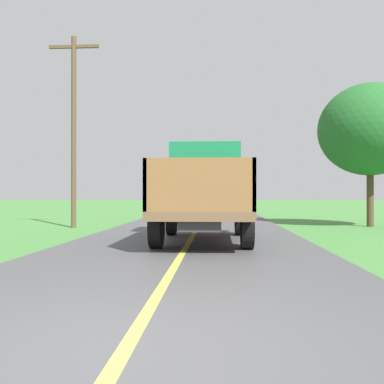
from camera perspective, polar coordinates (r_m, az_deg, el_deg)
The scene contains 7 objects.
ground_plane at distance 3.91m, azimuth -8.40°, elevation -20.27°, with size 200.00×200.00×0.00m, color #47843D.
road_surface at distance 3.90m, azimuth -8.40°, elevation -19.72°, with size 6.40×120.00×0.08m, color #4C4C4F.
centre_line at distance 3.89m, azimuth -8.40°, elevation -19.12°, with size 0.14×108.00×0.01m, color #E0D64C.
banana_truck_near at distance 12.55m, azimuth 1.69°, elevation 0.34°, with size 2.38×5.82×2.80m.
banana_truck_far at distance 26.05m, azimuth 2.16°, elevation 0.01°, with size 2.38×5.81×2.80m.
utility_pole_roadside at distance 18.35m, azimuth -15.14°, elevation 8.45°, with size 2.02×0.20×7.66m.
roadside_tree_near_left at distance 19.69m, azimuth 22.15°, elevation 7.51°, with size 4.21×4.21×5.91m.
Camera 1 is at (0.75, -3.60, 1.34)m, focal length 41.00 mm.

